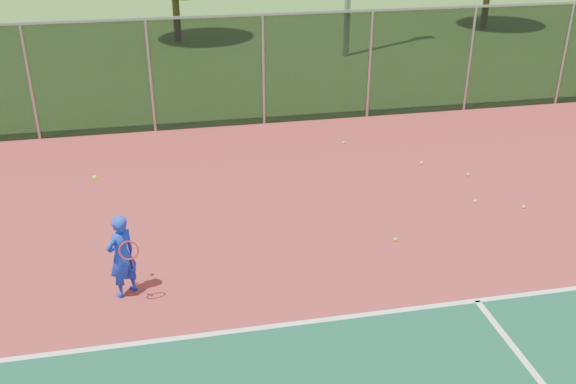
{
  "coord_description": "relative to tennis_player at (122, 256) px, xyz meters",
  "views": [
    {
      "loc": [
        -2.7,
        -4.79,
        6.18
      ],
      "look_at": [
        -0.73,
        5.0,
        1.3
      ],
      "focal_mm": 40.0,
      "sensor_mm": 36.0,
      "label": 1
    }
  ],
  "objects": [
    {
      "name": "fence_back",
      "position": [
        3.58,
        7.65,
        0.82
      ],
      "size": [
        30.0,
        0.06,
        3.03
      ],
      "color": "black",
      "rests_on": "court_apron"
    },
    {
      "name": "practice_ball_4",
      "position": [
        4.95,
        0.75,
        -0.69
      ],
      "size": [
        0.07,
        0.07,
        0.07
      ],
      "primitive_type": "sphere",
      "color": "#CFEF1B",
      "rests_on": "court_apron"
    },
    {
      "name": "practice_ball_1",
      "position": [
        6.82,
        4.08,
        -0.69
      ],
      "size": [
        0.07,
        0.07,
        0.07
      ],
      "primitive_type": "sphere",
      "color": "#CFEF1B",
      "rests_on": "court_apron"
    },
    {
      "name": "practice_ball_3",
      "position": [
        7.16,
        1.94,
        -0.69
      ],
      "size": [
        0.07,
        0.07,
        0.07
      ],
      "primitive_type": "sphere",
      "color": "#CFEF1B",
      "rests_on": "court_apron"
    },
    {
      "name": "practice_ball_2",
      "position": [
        5.34,
        5.72,
        -0.69
      ],
      "size": [
        0.07,
        0.07,
        0.07
      ],
      "primitive_type": "sphere",
      "color": "#CFEF1B",
      "rests_on": "court_apron"
    },
    {
      "name": "tennis_player",
      "position": [
        0.0,
        0.0,
        0.0
      ],
      "size": [
        0.63,
        0.72,
        2.12
      ],
      "color": "#142EC2",
      "rests_on": "court_apron"
    },
    {
      "name": "practice_ball_5",
      "position": [
        7.62,
        3.24,
        -0.69
      ],
      "size": [
        0.07,
        0.07,
        0.07
      ],
      "primitive_type": "sphere",
      "color": "#CFEF1B",
      "rests_on": "court_apron"
    },
    {
      "name": "practice_ball_6",
      "position": [
        8.03,
        1.5,
        -0.69
      ],
      "size": [
        0.07,
        0.07,
        0.07
      ],
      "primitive_type": "sphere",
      "color": "#CFEF1B",
      "rests_on": "court_apron"
    },
    {
      "name": "court_apron",
      "position": [
        3.58,
        -2.35,
        -0.74
      ],
      "size": [
        30.0,
        20.0,
        0.02
      ],
      "primitive_type": "cube",
      "color": "maroon",
      "rests_on": "ground"
    }
  ]
}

